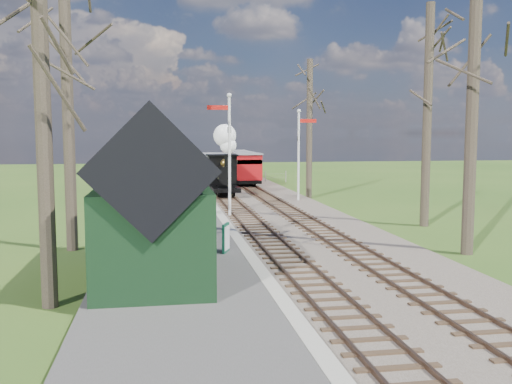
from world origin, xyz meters
TOP-DOWN VIEW (x-y plane):
  - ground at (0.00, 0.00)m, footprint 140.00×140.00m
  - distant_hills at (1.40, 64.38)m, footprint 114.40×48.00m
  - ballast_bed at (1.30, 22.00)m, footprint 8.00×60.00m
  - track_near at (0.00, 22.00)m, footprint 1.60×60.00m
  - track_far at (2.60, 22.00)m, footprint 1.60×60.00m
  - platform at (-3.50, 14.00)m, footprint 5.00×44.00m
  - coping_strip at (-1.20, 14.00)m, footprint 0.40×44.00m
  - station_shed at (-4.30, 4.00)m, footprint 3.25×6.30m
  - semaphore_near at (-0.77, 16.00)m, footprint 1.22×0.24m
  - semaphore_far at (4.37, 22.00)m, footprint 1.22×0.24m
  - bare_trees at (1.33, 10.10)m, footprint 15.51×22.39m
  - fence_line at (0.30, 36.00)m, footprint 12.60×0.08m
  - locomotive at (-0.01, 24.96)m, footprint 1.85×4.31m
  - coach at (0.00, 31.03)m, footprint 2.15×7.38m
  - red_carriage_a at (2.60, 33.07)m, footprint 2.05×5.09m
  - red_carriage_b at (2.60, 38.57)m, footprint 2.05×5.09m
  - sign_board at (-1.93, 6.79)m, footprint 0.32×0.66m
  - bench at (-3.28, 5.69)m, footprint 1.03×1.60m
  - person at (-2.97, 4.05)m, footprint 0.36×0.49m

SIDE VIEW (x-z plane):
  - distant_hills at x=1.40m, z-range -27.22..-5.20m
  - ground at x=0.00m, z-range 0.00..0.00m
  - ballast_bed at x=1.30m, z-range 0.00..0.10m
  - track_near at x=0.00m, z-range 0.02..0.17m
  - track_far at x=2.60m, z-range 0.02..0.17m
  - platform at x=-3.50m, z-range 0.00..0.20m
  - coping_strip at x=-1.20m, z-range 0.00..0.21m
  - fence_line at x=0.30m, z-range 0.05..1.05m
  - bench at x=-3.28m, z-range 0.17..1.06m
  - sign_board at x=-1.93m, z-range 0.20..1.19m
  - person at x=-2.97m, z-range 0.20..1.44m
  - red_carriage_a at x=2.60m, z-range 0.41..2.57m
  - red_carriage_b at x=2.60m, z-range 0.41..2.57m
  - coach at x=0.00m, z-range 0.42..2.69m
  - locomotive at x=-0.01m, z-range -0.18..4.43m
  - station_shed at x=-4.30m, z-range -0.12..4.66m
  - semaphore_far at x=4.37m, z-range 0.49..6.21m
  - semaphore_near at x=-0.77m, z-range 0.51..6.73m
  - bare_trees at x=1.33m, z-range -0.79..11.21m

